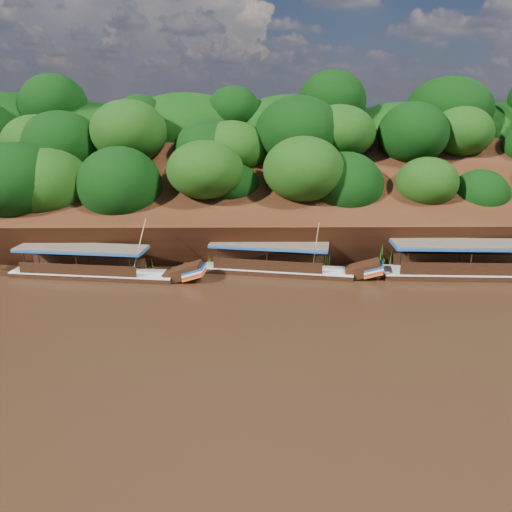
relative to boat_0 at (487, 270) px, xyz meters
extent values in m
plane|color=black|center=(-14.47, -7.00, -0.61)|extent=(160.00, 160.00, 0.00)
cube|color=black|center=(-14.47, 9.00, 2.89)|extent=(120.00, 16.12, 13.64)
cube|color=black|center=(-14.47, 19.00, -0.61)|extent=(120.00, 24.00, 12.00)
ellipsoid|color=#0E3F0A|center=(-20.47, 8.00, 2.89)|extent=(18.00, 8.00, 6.40)
ellipsoid|color=#0E3F0A|center=(-14.47, 16.00, 8.59)|extent=(24.00, 11.00, 8.40)
cube|color=black|center=(-0.86, 0.04, -0.61)|extent=(14.24, 3.10, 0.99)
cube|color=silver|center=(-0.86, 0.04, -0.14)|extent=(14.24, 3.17, 0.11)
cube|color=#4F4338|center=(-1.74, 0.08, 2.05)|extent=(11.19, 3.32, 0.13)
cube|color=#164995|center=(-1.74, 0.08, 1.91)|extent=(11.19, 3.32, 0.20)
cube|color=black|center=(-15.92, 1.16, -0.61)|extent=(11.83, 4.26, 0.87)
cube|color=silver|center=(-15.92, 1.16, -0.20)|extent=(11.84, 4.32, 0.10)
cube|color=black|center=(-9.49, -0.06, 0.06)|extent=(3.01, 2.08, 1.64)
cube|color=#164995|center=(-8.78, -0.19, 0.35)|extent=(1.72, 1.90, 0.60)
cube|color=red|center=(-8.78, -0.19, 0.03)|extent=(1.72, 1.90, 0.60)
cube|color=#4F4338|center=(-16.64, 1.29, 1.72)|extent=(9.41, 4.10, 0.12)
cube|color=#164995|center=(-16.64, 1.29, 1.61)|extent=(9.41, 4.10, 0.17)
cylinder|color=tan|center=(-13.17, 0.05, 1.89)|extent=(0.25, 1.38, 3.95)
cube|color=black|center=(-30.12, 0.44, -0.61)|extent=(12.82, 3.76, 0.86)
cube|color=silver|center=(-30.12, 0.44, -0.20)|extent=(12.83, 3.83, 0.10)
cube|color=black|center=(-23.07, -0.50, 0.06)|extent=(3.16, 1.96, 1.70)
cube|color=#164995|center=(-22.29, -0.61, 0.34)|extent=(1.76, 1.84, 0.63)
cube|color=red|center=(-22.29, -0.61, 0.02)|extent=(1.76, 1.84, 0.63)
cube|color=#4F4338|center=(-30.91, 0.54, 1.70)|extent=(10.14, 3.71, 0.12)
cube|color=#164995|center=(-30.91, 0.54, 1.58)|extent=(10.14, 3.71, 0.17)
cylinder|color=tan|center=(-26.35, -0.26, 1.98)|extent=(1.20, 0.80, 4.14)
cone|color=#285916|center=(-33.80, 2.54, 0.17)|extent=(1.50, 1.50, 1.57)
cone|color=#285916|center=(-26.64, 2.78, 0.24)|extent=(1.50, 1.50, 1.70)
cone|color=#285916|center=(-20.97, 2.80, 0.22)|extent=(1.50, 1.50, 1.66)
cone|color=#285916|center=(-12.30, 2.18, 0.27)|extent=(1.50, 1.50, 1.77)
cone|color=#285916|center=(-7.28, 2.21, 0.51)|extent=(1.50, 1.50, 2.25)
cone|color=#285916|center=(-1.86, 2.77, 0.16)|extent=(1.50, 1.50, 1.56)
camera|label=1|loc=(-18.08, -35.82, 12.30)|focal=35.00mm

